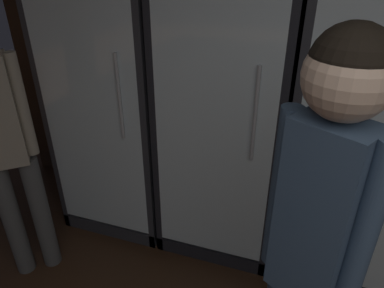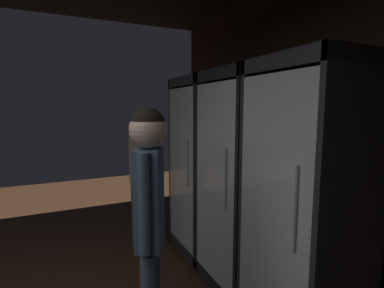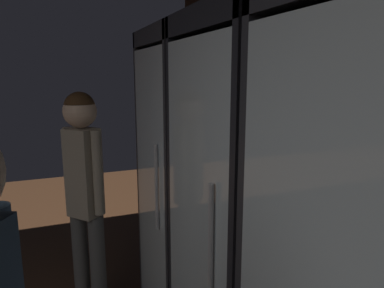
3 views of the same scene
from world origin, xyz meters
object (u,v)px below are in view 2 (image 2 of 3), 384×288
Objects in this scene: shopper_far at (141,166)px; cooler_left at (247,183)px; shopper_near at (149,207)px; cooler_far_left at (209,167)px; cooler_center at (312,207)px.

cooler_left is at bearing 35.10° from shopper_far.
shopper_near is 1.03× the size of shopper_far.
cooler_far_left is 1.00× the size of cooler_center.
cooler_center is 1.20× the size of shopper_near.
shopper_far is at bearing -144.90° from cooler_left.
cooler_left is (0.76, 0.00, -0.01)m from cooler_far_left.
cooler_center is (1.51, 0.00, -0.00)m from cooler_far_left.
shopper_near is at bearing -12.97° from shopper_far.
cooler_far_left is at bearing -179.97° from cooler_center.
cooler_center reaches higher than shopper_far.
cooler_left is 1.22m from shopper_near.
cooler_far_left reaches higher than shopper_near.
cooler_far_left is 1.00× the size of cooler_left.
shopper_far is at bearing -111.55° from cooler_far_left.
cooler_center is (0.76, -0.00, 0.01)m from cooler_left.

